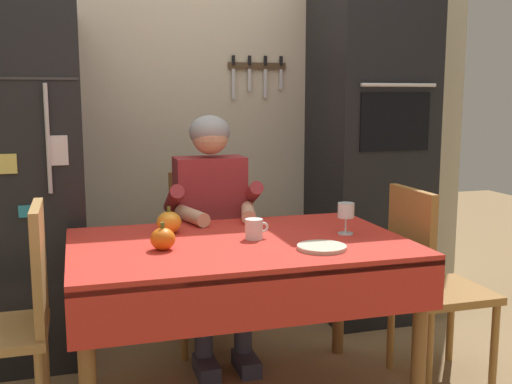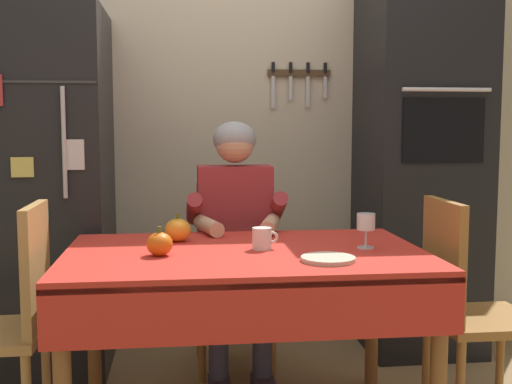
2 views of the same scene
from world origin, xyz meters
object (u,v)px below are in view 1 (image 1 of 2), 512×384
(dining_table, at_px, (241,261))
(chair_left_side, at_px, (14,313))
(wine_glass, at_px, (346,212))
(pumpkin_medium, at_px, (169,222))
(refrigerator, at_px, (14,184))
(pumpkin_large, at_px, (163,239))
(chair_right_side, at_px, (429,277))
(serving_tray, at_px, (322,247))
(wall_oven, at_px, (369,145))
(chair_behind_person, at_px, (206,249))
(coffee_mug, at_px, (254,229))
(seated_person, at_px, (213,215))

(dining_table, relative_size, chair_left_side, 1.51)
(wine_glass, distance_m, pumpkin_medium, 0.78)
(refrigerator, relative_size, pumpkin_large, 16.26)
(refrigerator, distance_m, chair_right_side, 2.09)
(refrigerator, height_order, chair_right_side, refrigerator)
(chair_right_side, height_order, serving_tray, chair_right_side)
(wall_oven, xyz_separation_m, pumpkin_large, (-1.38, -0.96, -0.27))
(chair_behind_person, relative_size, chair_right_side, 1.00)
(coffee_mug, xyz_separation_m, wine_glass, (0.41, -0.03, 0.06))
(chair_left_side, xyz_separation_m, serving_tray, (1.18, -0.25, 0.24))
(pumpkin_medium, bearing_deg, chair_behind_person, 62.98)
(chair_right_side, relative_size, chair_left_side, 1.00)
(pumpkin_medium, bearing_deg, seated_person, 52.01)
(seated_person, xyz_separation_m, coffee_mug, (0.05, -0.57, 0.05))
(refrigerator, distance_m, coffee_mug, 1.33)
(dining_table, bearing_deg, chair_right_side, -0.50)
(coffee_mug, height_order, wine_glass, wine_glass)
(coffee_mug, bearing_deg, wine_glass, -3.81)
(chair_behind_person, distance_m, wine_glass, 0.97)
(coffee_mug, relative_size, serving_tray, 0.53)
(wine_glass, bearing_deg, chair_behind_person, 120.62)
(seated_person, height_order, wine_glass, seated_person)
(chair_left_side, bearing_deg, refrigerator, 93.34)
(refrigerator, height_order, wall_oven, wall_oven)
(chair_right_side, height_order, pumpkin_large, chair_right_side)
(dining_table, xyz_separation_m, pumpkin_large, (-0.33, -0.04, 0.13))
(wall_oven, height_order, seated_person, wall_oven)
(chair_left_side, bearing_deg, coffee_mug, -0.29)
(seated_person, bearing_deg, serving_tray, -72.24)
(seated_person, distance_m, wine_glass, 0.76)
(dining_table, height_order, coffee_mug, coffee_mug)
(chair_left_side, bearing_deg, wall_oven, 24.36)
(chair_left_side, xyz_separation_m, pumpkin_large, (0.57, -0.08, 0.27))
(coffee_mug, xyz_separation_m, pumpkin_medium, (-0.33, 0.21, 0.01))
(chair_right_side, xyz_separation_m, serving_tray, (-0.62, -0.20, 0.24))
(dining_table, bearing_deg, seated_person, 88.48)
(chair_behind_person, distance_m, pumpkin_large, 0.94)
(refrigerator, height_order, wine_glass, refrigerator)
(wall_oven, relative_size, pumpkin_medium, 17.60)
(chair_left_side, distance_m, serving_tray, 1.23)
(pumpkin_large, height_order, serving_tray, pumpkin_large)
(seated_person, height_order, chair_left_side, seated_person)
(chair_right_side, xyz_separation_m, coffee_mug, (-0.83, 0.04, 0.27))
(seated_person, relative_size, chair_right_side, 1.34)
(chair_right_side, bearing_deg, wine_glass, 177.93)
(seated_person, distance_m, pumpkin_large, 0.73)
(wine_glass, height_order, pumpkin_large, wine_glass)
(chair_behind_person, relative_size, seated_person, 0.75)
(chair_right_side, distance_m, serving_tray, 0.70)
(coffee_mug, bearing_deg, chair_right_side, -2.93)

